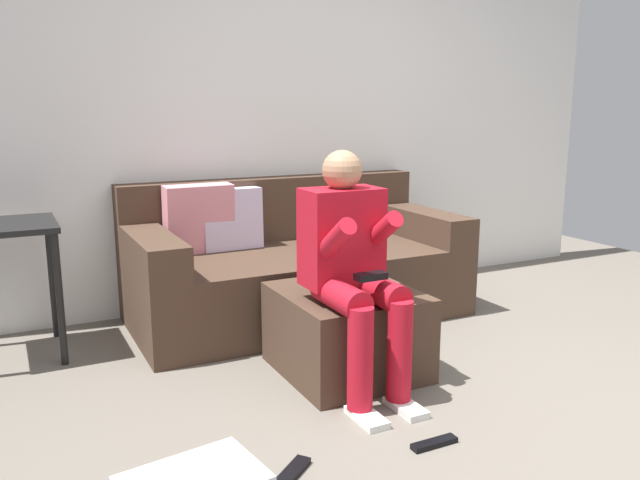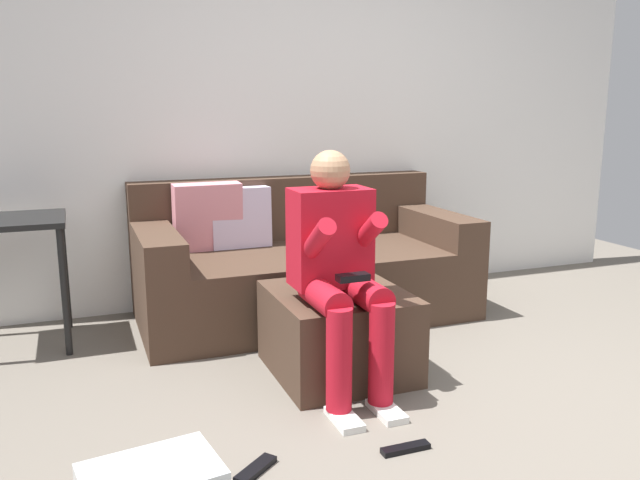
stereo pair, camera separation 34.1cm
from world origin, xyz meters
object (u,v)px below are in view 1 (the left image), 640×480
Objects in this scene: person_seated at (352,262)px; remote_near_ottoman at (434,443)px; remote_by_storage_bin at (293,472)px; couch_sectional at (292,267)px; ottoman at (347,331)px; side_table at (6,248)px.

person_seated is 0.85m from remote_near_ottoman.
remote_near_ottoman is (0.03, -0.60, -0.60)m from person_seated.
remote_near_ottoman and remote_by_storage_bin have the same top height.
ottoman is (-0.13, -0.93, -0.10)m from couch_sectional.
couch_sectional reaches higher than remote_near_ottoman.
side_table is at bearing 147.06° from ottoman.
ottoman reaches higher than remote_near_ottoman.
ottoman is at bearing 67.09° from person_seated.
remote_by_storage_bin is at bearing -63.29° from side_table.
couch_sectional is 2.83× the size of side_table.
ottoman is at bearing -32.94° from side_table.
person_seated reaches higher than couch_sectional.
person_seated is at bearing -112.91° from ottoman.
remote_by_storage_bin is at bearing 173.46° from remote_near_ottoman.
couch_sectional is 1.83m from remote_by_storage_bin.
remote_near_ottoman is at bearing -45.16° from remote_by_storage_bin.
remote_near_ottoman is 0.58m from remote_by_storage_bin.
person_seated is at bearing -100.49° from couch_sectional.
remote_near_ottoman is at bearing -50.85° from side_table.
remote_near_ottoman is (1.41, -1.73, -0.57)m from side_table.
ottoman is 3.44× the size of remote_near_ottoman.
person_seated is 5.62× the size of remote_near_ottoman.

